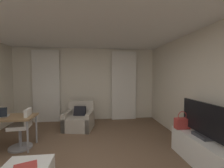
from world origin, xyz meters
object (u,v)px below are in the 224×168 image
at_px(laptop, 0,115).
at_px(handbag_primary, 182,123).
at_px(magazine_open, 25,166).
at_px(armchair, 79,120).
at_px(desk, 1,120).
at_px(tv_flatscreen, 203,121).
at_px(tv_console, 204,152).
at_px(desk_chair, 22,131).

bearing_deg(laptop, handbag_primary, -8.10).
bearing_deg(magazine_open, armchair, 80.05).
height_order(armchair, desk, armchair).
bearing_deg(desk, tv_flatscreen, -14.75).
distance_m(tv_console, tv_flatscreen, 0.56).
height_order(tv_flatscreen, handbag_primary, tv_flatscreen).
bearing_deg(tv_flatscreen, desk_chair, 163.63).
height_order(desk, laptop, laptop).
xyz_separation_m(armchair, laptop, (-1.58, -1.14, 0.50)).
xyz_separation_m(desk_chair, tv_console, (3.55, -1.08, -0.14)).
distance_m(tv_flatscreen, handbag_primary, 0.52).
bearing_deg(desk_chair, tv_flatscreen, -16.37).
bearing_deg(tv_flatscreen, armchair, 138.15).
bearing_deg(handbag_primary, magazine_open, -162.35).
bearing_deg(desk_chair, handbag_primary, -9.43).
xyz_separation_m(desk, tv_flatscreen, (3.97, -1.05, 0.15)).
xyz_separation_m(desk, desk_chair, (0.42, -0.00, -0.27)).
xyz_separation_m(laptop, magazine_open, (1.13, -1.43, -0.35)).
bearing_deg(tv_flatscreen, laptop, 165.61).
bearing_deg(magazine_open, tv_flatscreen, 8.07).
bearing_deg(tv_flatscreen, magazine_open, -171.93).
xyz_separation_m(armchair, tv_console, (2.41, -2.20, -0.02)).
distance_m(laptop, tv_console, 4.16).
distance_m(tv_console, handbag_primary, 0.64).
height_order(desk, desk_chair, desk_chair).
relative_size(magazine_open, tv_console, 0.24).
bearing_deg(tv_console, handbag_primary, 101.75).
bearing_deg(tv_console, desk_chair, 163.01).
distance_m(desk_chair, magazine_open, 1.60).
height_order(armchair, desk_chair, desk_chair).
xyz_separation_m(tv_console, tv_flatscreen, (0.00, 0.04, 0.56)).
xyz_separation_m(laptop, tv_console, (3.99, -1.07, -0.52)).
height_order(desk_chair, tv_console, desk_chair).
xyz_separation_m(desk_chair, laptop, (-0.44, -0.02, 0.38)).
bearing_deg(tv_console, desk, 164.68).
xyz_separation_m(armchair, handbag_primary, (2.30, -1.69, 0.35)).
bearing_deg(handbag_primary, desk_chair, 170.57).
xyz_separation_m(desk, handbag_primary, (3.87, -0.58, -0.04)).
relative_size(desk, handbag_primary, 3.73).
relative_size(desk, magazine_open, 4.12).
bearing_deg(magazine_open, desk_chair, 115.47).
distance_m(laptop, tv_flatscreen, 4.12).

